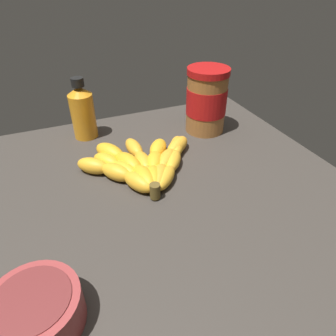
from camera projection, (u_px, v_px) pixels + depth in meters
ground_plane at (168, 194)px, 60.07cm from camera, size 72.24×72.95×3.29cm
banana_bunch at (143, 164)px, 62.90cm from camera, size 21.81×27.62×3.78cm
peanut_butter_jar at (206, 100)px, 74.79cm from camera, size 10.34×10.34×16.21cm
honey_bottle at (83, 111)px, 72.66cm from camera, size 5.81×5.81×15.04cm
small_bowl at (36, 311)px, 35.77cm from camera, size 11.21×11.21×5.09cm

